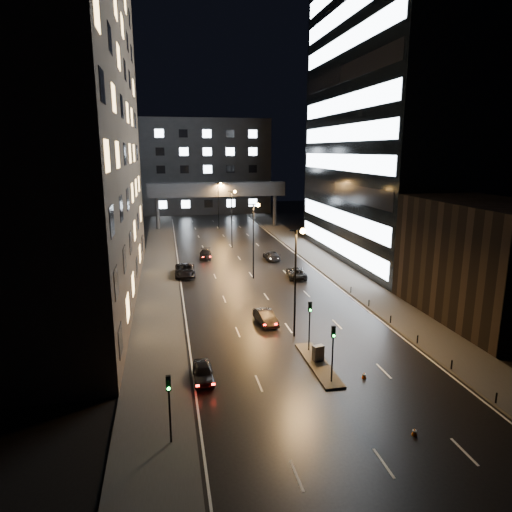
% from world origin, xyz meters
% --- Properties ---
extents(ground, '(160.00, 160.00, 0.00)m').
position_xyz_m(ground, '(0.00, 40.00, 0.00)').
color(ground, black).
rests_on(ground, ground).
extents(sidewalk_left, '(5.00, 110.00, 0.15)m').
position_xyz_m(sidewalk_left, '(-12.50, 35.00, 0.07)').
color(sidewalk_left, '#383533').
rests_on(sidewalk_left, ground).
extents(sidewalk_right, '(5.00, 110.00, 0.15)m').
position_xyz_m(sidewalk_right, '(12.50, 35.00, 0.07)').
color(sidewalk_right, '#383533').
rests_on(sidewalk_right, ground).
extents(building_left, '(15.00, 48.00, 40.00)m').
position_xyz_m(building_left, '(-22.50, 24.00, 20.00)').
color(building_left, '#2D2319').
rests_on(building_left, ground).
extents(building_right_low, '(10.00, 18.00, 12.00)m').
position_xyz_m(building_right_low, '(20.00, 9.00, 6.00)').
color(building_right_low, black).
rests_on(building_right_low, ground).
extents(building_right_glass, '(20.00, 36.00, 45.00)m').
position_xyz_m(building_right_glass, '(25.00, 36.00, 22.50)').
color(building_right_glass, black).
rests_on(building_right_glass, ground).
extents(building_far, '(34.00, 14.00, 25.00)m').
position_xyz_m(building_far, '(0.00, 98.00, 12.50)').
color(building_far, '#333335').
rests_on(building_far, ground).
extents(skybridge, '(30.00, 3.00, 10.00)m').
position_xyz_m(skybridge, '(0.00, 70.00, 8.34)').
color(skybridge, '#333335').
rests_on(skybridge, ground).
extents(median_island, '(1.60, 8.00, 0.15)m').
position_xyz_m(median_island, '(0.30, 2.00, 0.07)').
color(median_island, '#383533').
rests_on(median_island, ground).
extents(traffic_signal_near, '(0.28, 0.34, 4.40)m').
position_xyz_m(traffic_signal_near, '(0.30, 4.49, 3.09)').
color(traffic_signal_near, black).
rests_on(traffic_signal_near, median_island).
extents(traffic_signal_far, '(0.28, 0.34, 4.40)m').
position_xyz_m(traffic_signal_far, '(0.30, -1.01, 3.09)').
color(traffic_signal_far, black).
rests_on(traffic_signal_far, median_island).
extents(traffic_signal_corner, '(0.28, 0.34, 4.40)m').
position_xyz_m(traffic_signal_corner, '(-11.50, -6.01, 2.94)').
color(traffic_signal_corner, black).
rests_on(traffic_signal_corner, ground).
extents(bollard_row, '(0.12, 25.12, 0.90)m').
position_xyz_m(bollard_row, '(10.20, 6.50, 0.45)').
color(bollard_row, black).
rests_on(bollard_row, ground).
extents(streetlight_near, '(1.45, 0.50, 10.15)m').
position_xyz_m(streetlight_near, '(0.16, 8.00, 6.50)').
color(streetlight_near, black).
rests_on(streetlight_near, ground).
extents(streetlight_mid_a, '(1.45, 0.50, 10.15)m').
position_xyz_m(streetlight_mid_a, '(0.16, 28.00, 6.50)').
color(streetlight_mid_a, black).
rests_on(streetlight_mid_a, ground).
extents(streetlight_mid_b, '(1.45, 0.50, 10.15)m').
position_xyz_m(streetlight_mid_b, '(0.16, 48.00, 6.50)').
color(streetlight_mid_b, black).
rests_on(streetlight_mid_b, ground).
extents(streetlight_far, '(1.45, 0.50, 10.15)m').
position_xyz_m(streetlight_far, '(0.16, 68.00, 6.50)').
color(streetlight_far, black).
rests_on(streetlight_far, ground).
extents(car_away_a, '(1.52, 3.74, 1.27)m').
position_xyz_m(car_away_a, '(-9.00, 1.33, 0.64)').
color(car_away_a, black).
rests_on(car_away_a, ground).
extents(car_away_b, '(1.94, 4.30, 1.37)m').
position_xyz_m(car_away_b, '(-1.93, 11.59, 0.68)').
color(car_away_b, black).
rests_on(car_away_b, ground).
extents(car_away_c, '(2.86, 5.90, 1.62)m').
position_xyz_m(car_away_c, '(-9.00, 30.94, 0.81)').
color(car_away_c, black).
rests_on(car_away_c, ground).
extents(car_away_d, '(2.31, 4.69, 1.31)m').
position_xyz_m(car_away_d, '(-5.31, 40.95, 0.66)').
color(car_away_d, black).
rests_on(car_away_d, ground).
extents(car_toward_a, '(2.93, 5.30, 1.40)m').
position_xyz_m(car_toward_a, '(5.79, 27.32, 0.70)').
color(car_toward_a, black).
rests_on(car_toward_a, ground).
extents(car_toward_b, '(2.13, 4.80, 1.37)m').
position_xyz_m(car_toward_b, '(4.81, 37.93, 0.68)').
color(car_toward_b, black).
rests_on(car_toward_b, ground).
extents(utility_cabinet, '(0.98, 0.72, 1.29)m').
position_xyz_m(utility_cabinet, '(0.45, 2.51, 0.79)').
color(utility_cabinet, '#555557').
rests_on(utility_cabinet, median_island).
extents(cone_a, '(0.48, 0.48, 0.50)m').
position_xyz_m(cone_a, '(3.00, -0.76, 0.25)').
color(cone_a, '#E6470C').
rests_on(cone_a, ground).
extents(cone_b, '(0.38, 0.38, 0.48)m').
position_xyz_m(cone_b, '(3.00, -8.00, 0.24)').
color(cone_b, orange).
rests_on(cone_b, ground).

